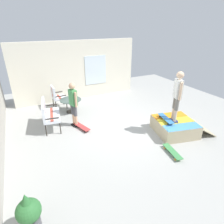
% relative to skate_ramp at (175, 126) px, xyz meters
% --- Properties ---
extents(ground_plane, '(12.00, 12.00, 0.10)m').
position_rel_skate_ramp_xyz_m(ground_plane, '(1.01, 1.45, -0.28)').
color(ground_plane, '#A8A8A3').
extents(house_facade, '(0.23, 6.00, 2.79)m').
position_rel_skate_ramp_xyz_m(house_facade, '(4.81, 1.94, 1.16)').
color(house_facade, silver).
rests_on(house_facade, ground_plane).
extents(skate_ramp, '(1.67, 2.11, 0.47)m').
position_rel_skate_ramp_xyz_m(skate_ramp, '(0.00, 0.00, 0.00)').
color(skate_ramp, tan).
rests_on(skate_ramp, ground_plane).
extents(patio_bench, '(1.32, 0.73, 1.02)m').
position_rel_skate_ramp_xyz_m(patio_bench, '(2.30, 3.86, 0.38)').
color(patio_bench, '#2D2823').
rests_on(patio_bench, ground_plane).
extents(patio_chair_near_house, '(0.64, 0.57, 1.02)m').
position_rel_skate_ramp_xyz_m(patio_chair_near_house, '(3.96, 3.24, 0.38)').
color(patio_chair_near_house, '#2D2823').
rests_on(patio_chair_near_house, ground_plane).
extents(patio_table, '(0.90, 0.90, 0.57)m').
position_rel_skate_ramp_xyz_m(patio_table, '(3.27, 2.79, 0.17)').
color(patio_table, '#2D2823').
rests_on(patio_table, ground_plane).
extents(person_watching, '(0.47, 0.30, 1.65)m').
position_rel_skate_ramp_xyz_m(person_watching, '(2.03, 2.99, 0.72)').
color(person_watching, black).
rests_on(person_watching, ground_plane).
extents(person_skater, '(0.45, 0.33, 1.70)m').
position_rel_skate_ramp_xyz_m(person_skater, '(0.01, 0.13, 1.23)').
color(person_skater, navy).
rests_on(person_skater, skate_ramp).
extents(skateboard_by_bench, '(0.82, 0.43, 0.10)m').
position_rel_skate_ramp_xyz_m(skateboard_by_bench, '(1.68, 2.85, -0.15)').
color(skateboard_by_bench, '#B23838').
rests_on(skateboard_by_bench, ground_plane).
extents(skateboard_spare, '(0.82, 0.33, 0.10)m').
position_rel_skate_ramp_xyz_m(skateboard_spare, '(-0.90, 0.93, -0.15)').
color(skateboard_spare, '#3F8C4C').
rests_on(skateboard_spare, ground_plane).
extents(skateboard_on_ramp, '(0.82, 0.36, 0.10)m').
position_rel_skate_ramp_xyz_m(skateboard_on_ramp, '(0.14, 0.34, 0.32)').
color(skateboard_on_ramp, '#3372B2').
rests_on(skateboard_on_ramp, skate_ramp).
extents(potted_plant, '(0.44, 0.44, 0.92)m').
position_rel_skate_ramp_xyz_m(potted_plant, '(-1.51, 4.83, 0.23)').
color(potted_plant, '#515156').
rests_on(potted_plant, ground_plane).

